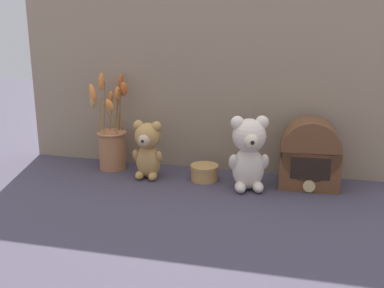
{
  "coord_description": "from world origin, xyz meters",
  "views": [
    {
      "loc": [
        0.37,
        -1.48,
        0.57
      ],
      "look_at": [
        0.0,
        0.02,
        0.13
      ],
      "focal_mm": 45.0,
      "sensor_mm": 36.0,
      "label": 1
    }
  ],
  "objects": [
    {
      "name": "vintage_radio",
      "position": [
        0.38,
        0.06,
        0.1
      ],
      "size": [
        0.2,
        0.14,
        0.23
      ],
      "color": "brown",
      "rests_on": "ground"
    },
    {
      "name": "decorative_tin_tall",
      "position": [
        0.04,
        0.03,
        0.03
      ],
      "size": [
        0.1,
        0.1,
        0.05
      ],
      "color": "tan",
      "rests_on": "ground"
    },
    {
      "name": "teddy_bear_medium",
      "position": [
        -0.15,
        0.01,
        0.11
      ],
      "size": [
        0.11,
        0.1,
        0.2
      ],
      "color": "tan",
      "rests_on": "ground"
    },
    {
      "name": "teddy_bear_large",
      "position": [
        0.2,
        -0.02,
        0.13
      ],
      "size": [
        0.14,
        0.12,
        0.24
      ],
      "color": "beige",
      "rests_on": "ground"
    },
    {
      "name": "backdrop_wall",
      "position": [
        0.0,
        0.17,
        0.33
      ],
      "size": [
        1.33,
        0.02,
        0.66
      ],
      "color": "gray",
      "rests_on": "ground"
    },
    {
      "name": "flower_vase",
      "position": [
        -0.31,
        0.07,
        0.1
      ],
      "size": [
        0.14,
        0.15,
        0.35
      ],
      "color": "#AD7047",
      "rests_on": "ground"
    },
    {
      "name": "ground_plane",
      "position": [
        0.0,
        0.0,
        0.0
      ],
      "size": [
        4.0,
        4.0,
        0.0
      ],
      "primitive_type": "plane",
      "color": "#3D3847"
    }
  ]
}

